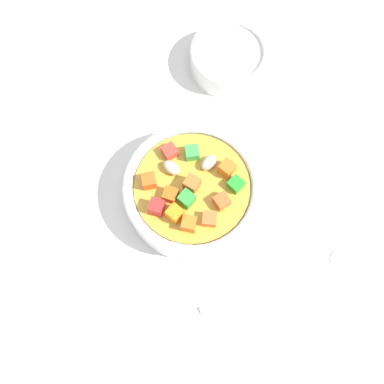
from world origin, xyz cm
name	(u,v)px	position (x,y,z in cm)	size (l,w,h in cm)	color
ground_plane	(192,201)	(0.00, 0.00, -1.00)	(140.00, 140.00, 2.00)	silver
soup_bowl_main	(192,191)	(0.02, 0.01, 2.58)	(15.89, 15.89, 5.94)	white
spoon	(291,275)	(-6.15, 13.42, 0.45)	(19.49, 3.14, 0.96)	silver
side_bowl_small	(229,58)	(-12.28, -14.69, 1.96)	(10.07, 10.07, 3.78)	white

